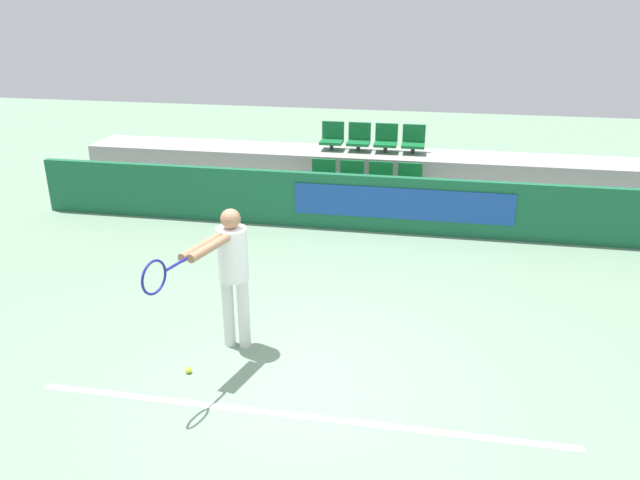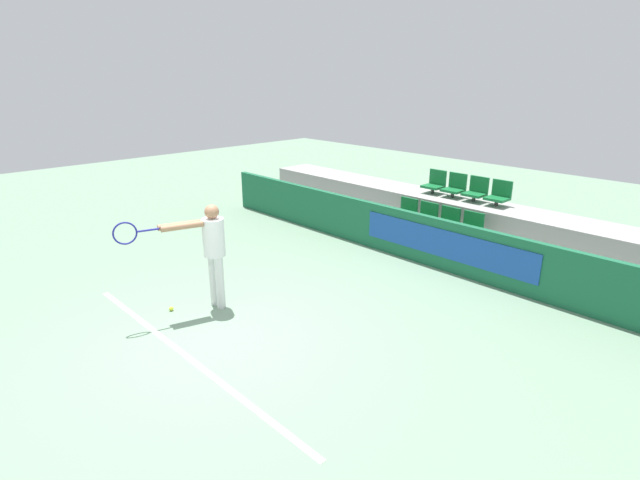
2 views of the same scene
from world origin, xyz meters
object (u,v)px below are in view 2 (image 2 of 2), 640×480
(tennis_ball, at_px, (171,309))
(stadium_chair_2, at_px, (447,222))
(stadium_chair_0, at_px, (406,212))
(stadium_chair_5, at_px, (455,187))
(stadium_chair_1, at_px, (426,217))
(stadium_chair_4, at_px, (435,183))
(stadium_chair_3, at_px, (470,227))
(tennis_player, at_px, (209,246))
(stadium_chair_7, at_px, (499,195))
(stadium_chair_6, at_px, (476,191))

(tennis_ball, bearing_deg, stadium_chair_2, 73.69)
(stadium_chair_0, distance_m, stadium_chair_5, 1.19)
(stadium_chair_1, xyz_separation_m, stadium_chair_2, (0.49, 0.00, 0.00))
(stadium_chair_4, distance_m, stadium_chair_5, 0.49)
(stadium_chair_2, xyz_separation_m, stadium_chair_4, (-0.99, 0.98, 0.46))
(stadium_chair_3, distance_m, stadium_chair_4, 1.84)
(stadium_chair_2, relative_size, stadium_chair_4, 1.00)
(stadium_chair_5, xyz_separation_m, tennis_ball, (-0.99, -6.07, -1.10))
(stadium_chair_4, relative_size, tennis_player, 0.31)
(stadium_chair_2, xyz_separation_m, stadium_chair_7, (0.49, 0.98, 0.46))
(stadium_chair_0, distance_m, tennis_ball, 5.15)
(stadium_chair_2, relative_size, tennis_player, 0.31)
(stadium_chair_2, bearing_deg, stadium_chair_7, 63.27)
(stadium_chair_1, height_order, stadium_chair_2, same)
(stadium_chair_3, height_order, stadium_chair_4, stadium_chair_4)
(tennis_player, bearing_deg, stadium_chair_0, 103.49)
(stadium_chair_3, bearing_deg, stadium_chair_7, 90.00)
(stadium_chair_5, bearing_deg, stadium_chair_4, 180.00)
(tennis_ball, bearing_deg, stadium_chair_4, 85.30)
(stadium_chair_4, xyz_separation_m, stadium_chair_7, (1.48, 0.00, 0.00))
(stadium_chair_0, relative_size, stadium_chair_4, 1.00)
(stadium_chair_2, distance_m, stadium_chair_6, 1.08)
(stadium_chair_0, bearing_deg, tennis_ball, -95.61)
(stadium_chair_5, distance_m, tennis_ball, 6.24)
(tennis_player, bearing_deg, stadium_chair_5, 98.80)
(stadium_chair_2, relative_size, stadium_chair_7, 1.00)
(stadium_chair_3, bearing_deg, stadium_chair_2, 180.00)
(stadium_chair_2, bearing_deg, stadium_chair_1, 180.00)
(stadium_chair_1, distance_m, stadium_chair_4, 1.19)
(stadium_chair_0, relative_size, stadium_chair_5, 1.00)
(stadium_chair_4, height_order, tennis_player, tennis_player)
(stadium_chair_1, bearing_deg, stadium_chair_4, 116.73)
(tennis_player, bearing_deg, stadium_chair_1, 97.31)
(stadium_chair_2, height_order, tennis_ball, stadium_chair_2)
(stadium_chair_6, relative_size, stadium_chair_7, 1.00)
(stadium_chair_1, xyz_separation_m, stadium_chair_3, (0.99, 0.00, 0.00))
(stadium_chair_4, relative_size, stadium_chair_7, 1.00)
(stadium_chair_6, height_order, tennis_player, tennis_player)
(stadium_chair_3, distance_m, stadium_chair_7, 1.08)
(stadium_chair_0, height_order, stadium_chair_6, stadium_chair_6)
(stadium_chair_4, distance_m, tennis_ball, 6.18)
(stadium_chair_2, distance_m, tennis_ball, 5.34)
(stadium_chair_0, relative_size, tennis_player, 0.31)
(stadium_chair_0, bearing_deg, stadium_chair_6, 44.80)
(stadium_chair_4, relative_size, tennis_ball, 7.48)
(stadium_chair_4, height_order, stadium_chair_5, same)
(stadium_chair_6, bearing_deg, stadium_chair_7, 0.00)
(stadium_chair_6, height_order, stadium_chair_7, same)
(stadium_chair_1, bearing_deg, tennis_player, -98.46)
(stadium_chair_0, bearing_deg, stadium_chair_7, 33.51)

